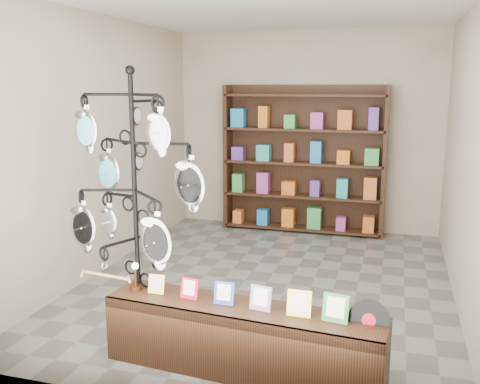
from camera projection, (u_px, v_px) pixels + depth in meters
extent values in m
plane|color=slate|center=(267.00, 282.00, 6.07)|extent=(5.00, 5.00, 0.00)
plane|color=#C0B59B|center=(306.00, 132.00, 8.12)|extent=(4.00, 0.00, 4.00)
plane|color=#C0B59B|center=(177.00, 196.00, 3.42)|extent=(4.00, 0.00, 4.00)
plane|color=#C0B59B|center=(104.00, 145.00, 6.33)|extent=(0.00, 5.00, 5.00)
plane|color=#C0B59B|center=(467.00, 158.00, 5.22)|extent=(0.00, 5.00, 5.00)
plane|color=white|center=(270.00, 5.00, 5.48)|extent=(5.00, 5.00, 0.00)
cylinder|color=black|center=(141.00, 344.00, 4.60)|extent=(0.58, 0.58, 0.03)
cylinder|color=black|center=(136.00, 216.00, 4.37)|extent=(0.05, 0.05, 2.29)
sphere|color=black|center=(130.00, 70.00, 4.14)|extent=(0.08, 0.08, 0.08)
ellipsoid|color=silver|center=(156.00, 258.00, 4.66)|extent=(0.13, 0.07, 0.24)
cube|color=#A47844|center=(105.00, 275.00, 4.21)|extent=(0.43, 0.08, 0.04)
cube|color=black|center=(242.00, 339.00, 4.13)|extent=(2.21, 0.64, 0.54)
cube|color=gold|center=(157.00, 284.00, 4.33)|extent=(0.14, 0.06, 0.16)
cube|color=red|center=(190.00, 289.00, 4.22)|extent=(0.15, 0.07, 0.17)
cube|color=#263FA5|center=(224.00, 293.00, 4.12)|extent=(0.16, 0.07, 0.18)
cube|color=#E54C33|center=(261.00, 298.00, 4.01)|extent=(0.17, 0.07, 0.19)
cube|color=gold|center=(299.00, 303.00, 3.90)|extent=(0.18, 0.07, 0.20)
cube|color=#337233|center=(336.00, 308.00, 3.80)|extent=(0.19, 0.08, 0.21)
cylinder|color=black|center=(369.00, 320.00, 3.78)|extent=(0.30, 0.09, 0.29)
cylinder|color=red|center=(369.00, 320.00, 3.78)|extent=(0.10, 0.04, 0.10)
cylinder|color=#4F2A16|center=(136.00, 288.00, 4.41)|extent=(0.10, 0.10, 0.04)
cylinder|color=#4F2A16|center=(136.00, 277.00, 4.40)|extent=(0.02, 0.02, 0.14)
sphere|color=#FFBF59|center=(135.00, 266.00, 4.38)|extent=(0.06, 0.06, 0.06)
cube|color=black|center=(305.00, 158.00, 8.15)|extent=(2.40, 0.04, 2.20)
cube|color=black|center=(228.00, 157.00, 8.32)|extent=(0.06, 0.36, 2.20)
cube|color=black|center=(385.00, 163.00, 7.67)|extent=(0.06, 0.36, 2.20)
cube|color=black|center=(302.00, 227.00, 8.20)|extent=(2.36, 0.36, 0.04)
cube|color=black|center=(302.00, 196.00, 8.10)|extent=(2.36, 0.36, 0.03)
cube|color=black|center=(303.00, 163.00, 8.01)|extent=(2.36, 0.36, 0.04)
cube|color=black|center=(304.00, 130.00, 7.91)|extent=(2.36, 0.36, 0.04)
cube|color=black|center=(305.00, 95.00, 7.81)|extent=(2.36, 0.36, 0.04)
cylinder|color=black|center=(137.00, 116.00, 7.01)|extent=(0.03, 0.24, 0.24)
cylinder|color=black|center=(138.00, 161.00, 7.13)|extent=(0.03, 0.24, 0.24)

